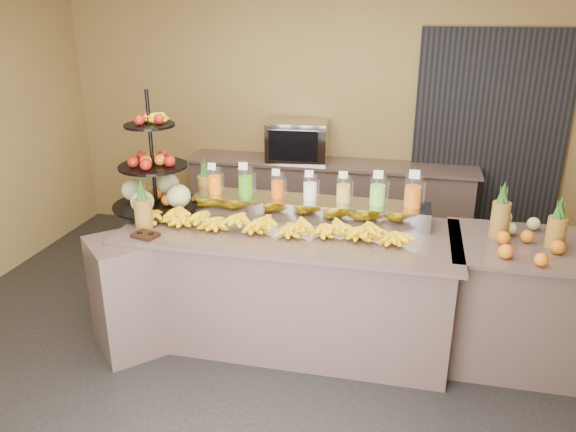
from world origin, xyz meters
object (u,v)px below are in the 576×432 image
(fruit_stand, at_px, (160,183))
(condiment_caddy, at_px, (145,235))
(banana_heap, at_px, (270,220))
(right_fruit_pile, at_px, (526,236))
(pitcher_tray, at_px, (310,209))
(oven_warmer, at_px, (298,141))

(fruit_stand, xyz_separation_m, condiment_caddy, (0.10, -0.52, -0.23))
(banana_heap, height_order, fruit_stand, fruit_stand)
(right_fruit_pile, bearing_deg, banana_heap, -177.07)
(pitcher_tray, xyz_separation_m, oven_warmer, (-0.45, 1.67, 0.14))
(fruit_stand, xyz_separation_m, oven_warmer, (0.75, 1.80, -0.03))
(right_fruit_pile, relative_size, oven_warmer, 0.78)
(pitcher_tray, relative_size, condiment_caddy, 10.45)
(fruit_stand, relative_size, oven_warmer, 1.54)
(condiment_caddy, distance_m, right_fruit_pile, 2.68)
(fruit_stand, relative_size, condiment_caddy, 5.53)
(right_fruit_pile, bearing_deg, condiment_caddy, -171.23)
(banana_heap, relative_size, condiment_caddy, 12.08)
(pitcher_tray, distance_m, right_fruit_pile, 1.58)
(condiment_caddy, xyz_separation_m, oven_warmer, (0.64, 2.31, 0.20))
(right_fruit_pile, bearing_deg, pitcher_tray, 171.42)
(pitcher_tray, bearing_deg, condiment_caddy, -149.43)
(banana_heap, bearing_deg, right_fruit_pile, 2.93)
(pitcher_tray, distance_m, condiment_caddy, 1.27)
(fruit_stand, distance_m, condiment_caddy, 0.57)
(pitcher_tray, relative_size, fruit_stand, 1.89)
(condiment_caddy, xyz_separation_m, right_fruit_pile, (2.65, 0.41, 0.07))
(fruit_stand, distance_m, oven_warmer, 1.95)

